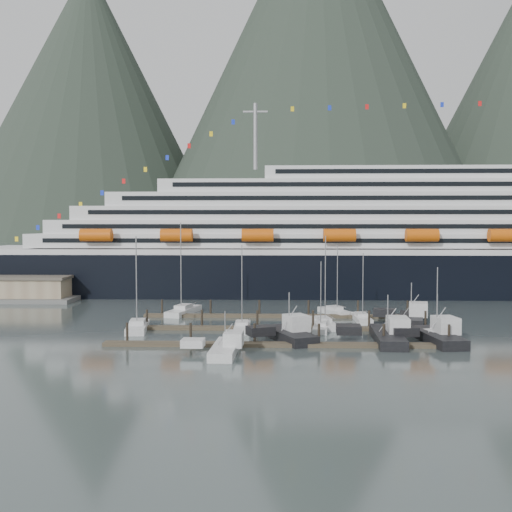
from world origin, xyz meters
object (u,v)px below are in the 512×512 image
at_px(sailboat_a, 138,328).
at_px(sailboat_b, 242,327).
at_px(sailboat_e, 184,311).
at_px(sailboat_h, 434,337).
at_px(trawler_b, 288,334).
at_px(trawler_e, 410,318).
at_px(trawler_d, 436,336).
at_px(trawler_a, 224,348).
at_px(sailboat_f, 335,312).
at_px(cruise_ship, 419,244).
at_px(sailboat_d, 323,324).
at_px(sailboat_c, 321,328).
at_px(sailboat_g, 362,319).
at_px(trawler_c, 386,335).

height_order(sailboat_a, sailboat_b, sailboat_a).
relative_size(sailboat_e, sailboat_h, 1.60).
bearing_deg(trawler_b, trawler_e, -77.72).
xyz_separation_m(sailboat_b, trawler_e, (28.24, 7.18, 0.54)).
relative_size(sailboat_b, trawler_d, 1.05).
xyz_separation_m(sailboat_e, sailboat_h, (40.39, -24.32, -0.07)).
distance_m(sailboat_a, trawler_a, 22.63).
xyz_separation_m(sailboat_f, trawler_a, (-17.84, -34.99, 0.39)).
distance_m(cruise_ship, sailboat_e, 64.27).
xyz_separation_m(cruise_ship, sailboat_d, (-27.15, -48.33, -11.61)).
relative_size(sailboat_c, sailboat_e, 0.64).
height_order(sailboat_f, trawler_e, sailboat_f).
distance_m(sailboat_f, sailboat_g, 8.62).
xyz_separation_m(sailboat_a, trawler_b, (23.78, -7.39, 0.51)).
bearing_deg(sailboat_a, trawler_a, -145.02).
bearing_deg(trawler_c, sailboat_g, 5.92).
xyz_separation_m(sailboat_f, trawler_b, (-9.29, -25.65, 0.54)).
bearing_deg(sailboat_d, sailboat_c, 160.12).
bearing_deg(sailboat_f, trawler_c, 165.95).
bearing_deg(sailboat_e, trawler_d, -108.96).
bearing_deg(sailboat_f, sailboat_d, 142.00).
bearing_deg(trawler_b, sailboat_d, -50.44).
relative_size(sailboat_c, trawler_e, 0.92).
bearing_deg(sailboat_f, sailboat_h, -178.79).
relative_size(cruise_ship, sailboat_f, 15.46).
bearing_deg(trawler_d, trawler_e, -8.25).
distance_m(cruise_ship, sailboat_h, 61.97).
bearing_deg(trawler_a, trawler_d, -71.58).
relative_size(sailboat_b, sailboat_g, 1.14).
distance_m(cruise_ship, sailboat_d, 56.64).
bearing_deg(trawler_d, sailboat_a, 71.50).
bearing_deg(trawler_c, sailboat_h, -76.54).
xyz_separation_m(sailboat_e, sailboat_f, (28.46, 0.39, -0.04)).
relative_size(sailboat_d, trawler_a, 1.37).
xyz_separation_m(sailboat_a, sailboat_h, (45.00, -6.45, -0.05)).
xyz_separation_m(cruise_ship, sailboat_e, (-52.42, -35.34, -11.57)).
height_order(cruise_ship, sailboat_e, cruise_ship).
xyz_separation_m(sailboat_d, trawler_c, (8.02, -12.62, 0.51)).
xyz_separation_m(sailboat_d, trawler_e, (14.99, 3.23, 0.53)).
distance_m(sailboat_d, sailboat_h, 18.90).
bearing_deg(sailboat_d, sailboat_f, -23.14).
height_order(sailboat_a, sailboat_f, sailboat_a).
height_order(sailboat_h, trawler_b, sailboat_h).
xyz_separation_m(sailboat_g, trawler_e, (7.86, -2.48, 0.56)).
height_order(sailboat_b, trawler_d, sailboat_b).
height_order(sailboat_e, trawler_b, sailboat_e).
xyz_separation_m(sailboat_g, sailboat_h, (8.00, -17.04, -0.00)).
bearing_deg(sailboat_g, trawler_e, -108.81).
height_order(sailboat_b, sailboat_e, sailboat_e).
relative_size(sailboat_e, sailboat_g, 1.44).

